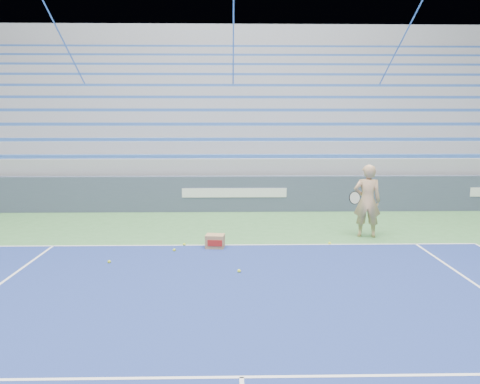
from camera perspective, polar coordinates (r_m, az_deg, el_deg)
The scene contains 9 objects.
sponsor_barrier at distance 14.46m, azimuth -0.68°, elevation -0.20°, with size 30.00×0.32×1.10m.
bleachers at distance 20.00m, azimuth -0.84°, elevation 7.54°, with size 31.00×9.15×7.30m.
tennis_player at distance 11.66m, azimuth 15.23°, elevation -1.05°, with size 0.96×0.88×1.77m.
ball_box at distance 10.44m, azimuth -3.06°, elevation -6.03°, with size 0.44×0.37×0.30m.
tennis_ball_0 at distance 10.28m, azimuth -8.02°, elevation -7.02°, with size 0.07×0.07×0.07m, color #CDE22E.
tennis_ball_1 at distance 9.73m, azimuth -15.66°, elevation -8.19°, with size 0.07×0.07×0.07m, color #CDE22E.
tennis_ball_2 at distance 10.91m, azimuth 10.87°, elevation -6.15°, with size 0.07×0.07×0.07m, color #CDE22E.
tennis_ball_3 at distance 8.83m, azimuth -0.11°, elevation -9.62°, with size 0.07×0.07×0.07m, color #CDE22E.
tennis_ball_4 at distance 10.70m, azimuth -6.81°, elevation -6.36°, with size 0.07×0.07×0.07m, color #CDE22E.
Camera 1 is at (-0.12, 1.61, 2.84)m, focal length 35.00 mm.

